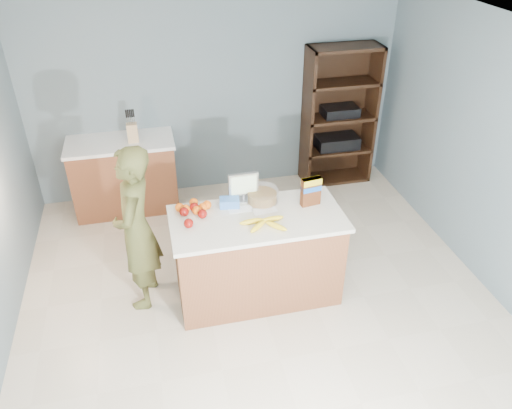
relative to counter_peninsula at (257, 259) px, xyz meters
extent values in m
cube|color=beige|center=(0.00, -0.30, -0.42)|extent=(4.50, 5.00, 0.02)
cube|color=slate|center=(0.00, 2.20, 0.83)|extent=(4.50, 0.02, 2.50)
cube|color=slate|center=(2.25, -0.30, 0.83)|extent=(0.02, 5.00, 2.50)
cube|color=white|center=(0.00, -0.30, 2.08)|extent=(4.50, 5.00, 0.02)
cube|color=brown|center=(0.00, 0.00, 0.01)|extent=(1.50, 0.70, 0.86)
cube|color=silver|center=(0.00, 0.00, 0.46)|extent=(1.56, 0.76, 0.04)
cube|color=black|center=(0.00, 0.00, -0.37)|extent=(1.46, 0.66, 0.10)
cube|color=brown|center=(-1.20, 1.90, 0.01)|extent=(1.20, 0.60, 0.86)
cube|color=white|center=(-1.20, 1.90, 0.46)|extent=(1.24, 0.62, 0.04)
cube|color=black|center=(1.55, 2.18, 0.48)|extent=(0.90, 0.04, 1.80)
cube|color=black|center=(1.12, 2.00, 0.48)|extent=(0.04, 0.40, 1.80)
cube|color=black|center=(1.98, 2.00, 0.48)|extent=(0.04, 0.40, 1.80)
cube|color=black|center=(1.55, 2.00, -0.40)|extent=(0.90, 0.40, 0.04)
cube|color=black|center=(1.55, 2.00, 0.03)|extent=(0.90, 0.40, 0.04)
cube|color=black|center=(1.55, 2.00, 0.48)|extent=(0.90, 0.40, 0.04)
cube|color=black|center=(1.55, 2.00, 0.93)|extent=(0.90, 0.40, 0.04)
cube|color=black|center=(1.55, 2.00, 1.36)|extent=(0.90, 0.40, 0.04)
cube|color=black|center=(1.55, 2.00, 0.13)|extent=(0.55, 0.32, 0.16)
cube|color=black|center=(1.55, 2.00, 0.56)|extent=(0.45, 0.30, 0.12)
imported|color=#494A22|center=(-1.07, 0.18, 0.39)|extent=(0.49, 0.65, 1.61)
cube|color=tan|center=(-1.04, 1.85, 0.59)|extent=(0.12, 0.10, 0.22)
cylinder|color=black|center=(-1.08, 1.85, 0.75)|extent=(0.02, 0.02, 0.09)
cylinder|color=black|center=(-1.06, 1.85, 0.75)|extent=(0.02, 0.02, 0.09)
cylinder|color=black|center=(-1.04, 1.85, 0.75)|extent=(0.02, 0.02, 0.09)
cylinder|color=black|center=(-1.02, 1.85, 0.75)|extent=(0.02, 0.02, 0.09)
cylinder|color=black|center=(-1.00, 1.85, 0.75)|extent=(0.02, 0.02, 0.09)
cube|color=white|center=(-0.12, 0.15, 0.49)|extent=(0.22, 0.12, 0.00)
cube|color=white|center=(0.09, 0.09, 0.49)|extent=(0.23, 0.13, 0.00)
ellipsoid|color=yellow|center=(-0.07, -0.09, 0.51)|extent=(0.23, 0.07, 0.05)
ellipsoid|color=yellow|center=(-0.03, -0.18, 0.51)|extent=(0.20, 0.18, 0.05)
ellipsoid|color=yellow|center=(0.11, -0.10, 0.51)|extent=(0.23, 0.07, 0.05)
ellipsoid|color=yellow|center=(0.12, -0.21, 0.51)|extent=(0.19, 0.20, 0.05)
sphere|color=maroon|center=(-0.53, 0.22, 0.53)|extent=(0.08, 0.08, 0.08)
sphere|color=maroon|center=(-0.48, 0.10, 0.53)|extent=(0.08, 0.08, 0.08)
sphere|color=maroon|center=(-0.61, -0.02, 0.53)|extent=(0.08, 0.08, 0.08)
sphere|color=maroon|center=(-0.63, 0.16, 0.53)|extent=(0.08, 0.08, 0.08)
sphere|color=#E65A0E|center=(-0.61, 0.21, 0.53)|extent=(0.08, 0.08, 0.08)
sphere|color=#E65A0E|center=(-0.53, 0.30, 0.53)|extent=(0.08, 0.08, 0.08)
sphere|color=#E65A0E|center=(-0.46, 0.21, 0.53)|extent=(0.08, 0.08, 0.08)
sphere|color=#E65A0E|center=(-0.42, 0.24, 0.53)|extent=(0.08, 0.08, 0.08)
sphere|color=#E65A0E|center=(-0.66, 0.25, 0.53)|extent=(0.08, 0.08, 0.08)
sphere|color=#E65A0E|center=(-0.52, 0.16, 0.53)|extent=(0.08, 0.08, 0.08)
cube|color=blue|center=(-0.21, 0.23, 0.52)|extent=(0.20, 0.15, 0.08)
cylinder|color=#267219|center=(0.11, 0.24, 0.53)|extent=(0.27, 0.27, 0.09)
cylinder|color=white|center=(0.11, 0.24, 0.55)|extent=(0.30, 0.30, 0.13)
cylinder|color=silver|center=(-0.06, 0.31, 0.49)|extent=(0.12, 0.12, 0.01)
cylinder|color=silver|center=(-0.06, 0.31, 0.52)|extent=(0.02, 0.02, 0.05)
cube|color=silver|center=(-0.06, 0.31, 0.66)|extent=(0.28, 0.04, 0.22)
cube|color=yellow|center=(-0.06, 0.29, 0.66)|extent=(0.24, 0.01, 0.18)
cube|color=#592B14|center=(0.52, 0.09, 0.62)|extent=(0.19, 0.09, 0.27)
cube|color=yellow|center=(0.52, 0.09, 0.73)|extent=(0.19, 0.09, 0.06)
cube|color=blue|center=(0.52, 0.09, 0.66)|extent=(0.19, 0.09, 0.05)
camera|label=1|loc=(-0.85, -3.59, 2.97)|focal=35.00mm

